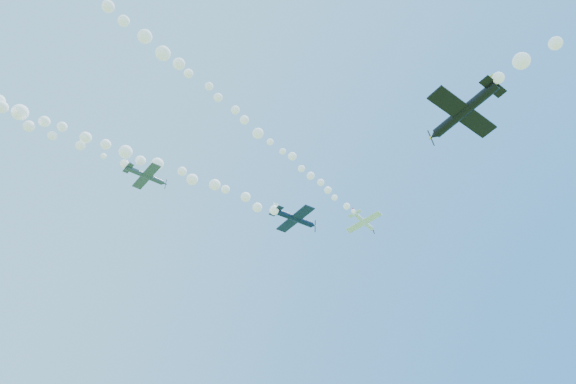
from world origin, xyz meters
TOP-DOWN VIEW (x-y plane):
  - plane_white at (22.13, -3.72)m, footprint 6.43×6.78m
  - smoke_trail_white at (-13.31, -11.25)m, footprint 67.18×16.14m
  - plane_navy at (8.42, -2.02)m, footprint 8.06×8.44m
  - plane_grey at (-14.11, 1.48)m, footprint 6.13×6.32m
  - plane_black at (1.33, -34.82)m, footprint 8.08×7.76m

SIDE VIEW (x-z plane):
  - plane_black at x=1.33m, z-range 34.43..37.14m
  - plane_grey at x=-14.11m, z-range 45.61..47.24m
  - plane_navy at x=8.42m, z-range 46.91..49.21m
  - smoke_trail_white at x=-13.31m, z-range 51.35..54.11m
  - plane_white at x=22.13m, z-range 51.99..54.07m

